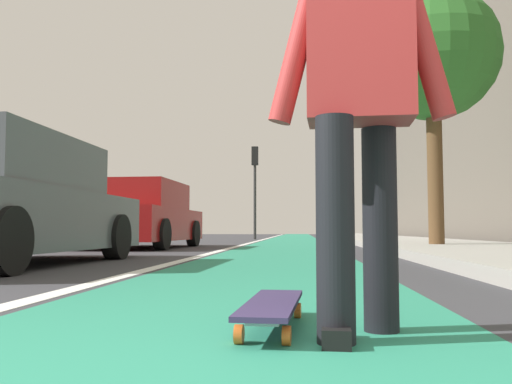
# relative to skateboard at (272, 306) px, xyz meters

# --- Properties ---
(ground_plane) EXTENTS (80.00, 80.00, 0.00)m
(ground_plane) POSITION_rel_skateboard_xyz_m (8.69, 0.21, -0.09)
(ground_plane) COLOR #38383D
(bike_lane_paint) EXTENTS (56.00, 2.15, 0.00)m
(bike_lane_paint) POSITION_rel_skateboard_xyz_m (22.69, 0.21, -0.09)
(bike_lane_paint) COLOR #288466
(bike_lane_paint) RESTS_ON ground
(lane_stripe_white) EXTENTS (52.00, 0.16, 0.01)m
(lane_stripe_white) POSITION_rel_skateboard_xyz_m (18.69, 1.44, -0.09)
(lane_stripe_white) COLOR silver
(lane_stripe_white) RESTS_ON ground
(sidewalk_curb) EXTENTS (52.00, 3.20, 0.13)m
(sidewalk_curb) POSITION_rel_skateboard_xyz_m (16.69, -3.14, -0.03)
(sidewalk_curb) COLOR #9E9B93
(sidewalk_curb) RESTS_ON ground
(building_facade) EXTENTS (40.00, 1.20, 8.81)m
(building_facade) POSITION_rel_skateboard_xyz_m (20.69, -5.66, 4.31)
(building_facade) COLOR #615950
(building_facade) RESTS_ON ground
(skateboard) EXTENTS (0.85, 0.25, 0.11)m
(skateboard) POSITION_rel_skateboard_xyz_m (0.00, 0.00, 0.00)
(skateboard) COLOR orange
(skateboard) RESTS_ON ground
(skater_person) EXTENTS (0.45, 0.72, 1.64)m
(skater_person) POSITION_rel_skateboard_xyz_m (-0.15, -0.35, 0.84)
(skater_person) COLOR black
(skater_person) RESTS_ON ground
(parked_car_near) EXTENTS (4.44, 2.03, 1.47)m
(parked_car_near) POSITION_rel_skateboard_xyz_m (3.70, 3.32, 0.61)
(parked_car_near) COLOR #4C5156
(parked_car_near) RESTS_ON ground
(parked_car_mid) EXTENTS (4.34, 2.09, 1.48)m
(parked_car_mid) POSITION_rel_skateboard_xyz_m (9.68, 3.45, 0.61)
(parked_car_mid) COLOR maroon
(parked_car_mid) RESTS_ON ground
(traffic_light) EXTENTS (0.33, 0.28, 4.01)m
(traffic_light) POSITION_rel_skateboard_xyz_m (21.02, 1.84, 2.69)
(traffic_light) COLOR #2D2D2D
(traffic_light) RESTS_ON ground
(street_tree_mid) EXTENTS (2.60, 2.60, 5.17)m
(street_tree_mid) POSITION_rel_skateboard_xyz_m (8.50, -2.74, 3.74)
(street_tree_mid) COLOR brown
(street_tree_mid) RESTS_ON ground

